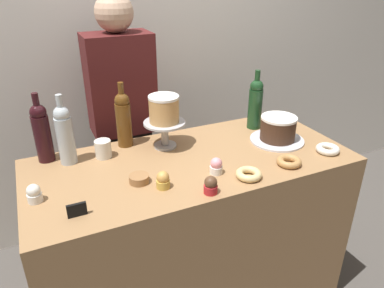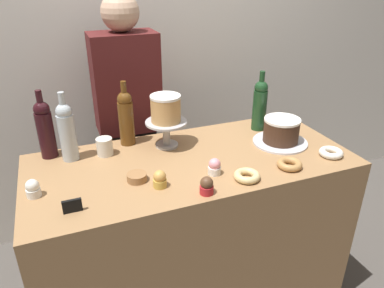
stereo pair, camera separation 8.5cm
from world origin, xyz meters
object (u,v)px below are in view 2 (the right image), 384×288
cookie_stack (137,177)px  donut_sugar (331,153)px  white_layer_cake (166,109)px  cupcake_caramel (160,179)px  donut_maple (290,164)px  donut_glazed (247,176)px  cupcake_chocolate (207,186)px  cupcake_vanilla (33,189)px  cupcake_strawberry (215,167)px  wine_bottle_green (260,104)px  coffee_cup_ceramic (105,147)px  wine_bottle_amber (126,117)px  price_sign_chalkboard (72,206)px  wine_bottle_dark_red (45,128)px  wine_bottle_clear (67,131)px  cake_stand_pedestal (166,129)px  chocolate_round_cake (282,130)px  barista_figure (130,130)px

cookie_stack → donut_sugar: bearing=-7.3°
white_layer_cake → cupcake_caramel: 0.41m
cookie_stack → donut_maple: bearing=-12.0°
donut_glazed → cupcake_chocolate: bearing=-169.9°
cupcake_vanilla → cupcake_strawberry: same height
wine_bottle_green → coffee_cup_ceramic: (-0.84, -0.00, -0.10)m
wine_bottle_amber → cupcake_caramel: (0.03, -0.45, -0.11)m
donut_glazed → price_sign_chalkboard: size_ratio=1.60×
wine_bottle_amber → cupcake_strawberry: size_ratio=4.38×
wine_bottle_dark_red → coffee_cup_ceramic: (0.25, -0.08, -0.10)m
cupcake_vanilla → donut_sugar: bearing=-6.6°
donut_sugar → wine_bottle_green: bearing=111.2°
cupcake_chocolate → donut_sugar: 0.68m
price_sign_chalkboard → coffee_cup_ceramic: coffee_cup_ceramic is taller
wine_bottle_dark_red → coffee_cup_ceramic: bearing=-18.3°
wine_bottle_dark_red → donut_maple: size_ratio=2.91×
donut_glazed → cupcake_caramel: bearing=167.6°
wine_bottle_clear → price_sign_chalkboard: size_ratio=4.65×
donut_sugar → price_sign_chalkboard: 1.18m
cake_stand_pedestal → wine_bottle_dark_red: wine_bottle_dark_red is taller
wine_bottle_amber → donut_glazed: 0.67m
wine_bottle_clear → cupcake_chocolate: 0.70m
white_layer_cake → donut_sugar: (0.69, -0.39, -0.18)m
wine_bottle_dark_red → wine_bottle_clear: (0.09, -0.07, 0.00)m
cupcake_caramel → cupcake_strawberry: (0.25, 0.01, 0.00)m
chocolate_round_cake → price_sign_chalkboard: 1.06m
donut_glazed → cookie_stack: bearing=160.0°
wine_bottle_green → donut_sugar: bearing=-68.8°
donut_glazed → coffee_cup_ceramic: size_ratio=1.32×
wine_bottle_dark_red → donut_maple: (0.99, -0.51, -0.13)m
wine_bottle_green → barista_figure: bearing=148.9°
white_layer_cake → cookie_stack: (-0.22, -0.27, -0.18)m
wine_bottle_clear → barista_figure: bearing=46.3°
cookie_stack → barista_figure: (0.12, 0.68, -0.08)m
donut_maple → cupcake_strawberry: bearing=167.9°
wine_bottle_clear → price_sign_chalkboard: bearing=-94.1°
cupcake_vanilla → wine_bottle_amber: bearing=36.8°
white_layer_cake → barista_figure: (-0.10, 0.41, -0.26)m
wine_bottle_amber → donut_maple: (0.62, -0.51, -0.13)m
chocolate_round_cake → cupcake_vanilla: chocolate_round_cake is taller
cake_stand_pedestal → chocolate_round_cake: 0.58m
donut_sugar → cupcake_strawberry: bearing=175.2°
donut_glazed → cookie_stack: 0.46m
chocolate_round_cake → price_sign_chalkboard: chocolate_round_cake is taller
wine_bottle_amber → price_sign_chalkboard: 0.60m
cupcake_strawberry → wine_bottle_green: bearing=39.7°
white_layer_cake → donut_sugar: size_ratio=1.31×
wine_bottle_amber → donut_glazed: size_ratio=2.91×
donut_sugar → donut_maple: bearing=-174.8°
wine_bottle_clear → wine_bottle_green: (1.00, -0.01, 0.00)m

